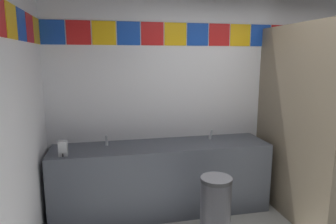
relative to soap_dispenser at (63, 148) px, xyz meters
The scene contains 8 objects.
wall_back 2.11m from the soap_dispenser, 14.09° to the left, with size 4.46×0.09×2.80m.
vanity_counter 1.19m from the soap_dispenser, ahead, with size 2.51×0.58×0.83m.
faucet_left 0.51m from the soap_dispenser, 30.46° to the left, with size 0.04×0.10×0.14m.
faucet_right 1.72m from the soap_dispenser, ahead, with size 0.04×0.10×0.14m.
soap_dispenser is the anchor object (origin of this frame).
stall_divider 2.67m from the soap_dispenser, 10.53° to the right, with size 0.92×1.39×2.19m.
toilet 3.01m from the soap_dispenser, ahead, with size 0.39×0.49×0.74m.
trash_bin 1.67m from the soap_dispenser, 20.32° to the right, with size 0.31×0.31×0.68m.
Camera 1 is at (-1.55, -1.82, 1.83)m, focal length 31.70 mm.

